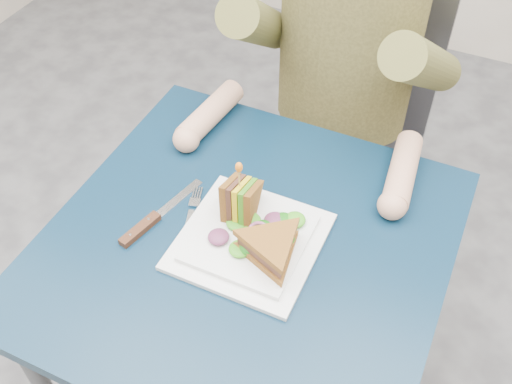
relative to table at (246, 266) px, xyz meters
The scene contains 12 objects.
table is the anchor object (origin of this frame).
chair 0.68m from the table, 90.00° to the left, with size 0.42×0.40×0.93m.
diner 0.62m from the table, 90.00° to the left, with size 0.54×0.59×0.74m.
plate 0.09m from the table, ahead, with size 0.26×0.26×0.02m.
sandwich_flat 0.14m from the table, 20.94° to the right, with size 0.19×0.19×0.05m.
sandwich_upright 0.15m from the table, 125.98° to the left, with size 0.09×0.14×0.14m.
fork 0.15m from the table, behind, with size 0.07×0.17×0.01m.
knife 0.22m from the table, 167.29° to the right, with size 0.07×0.22×0.02m.
toothpick 0.21m from the table, 125.98° to the left, with size 0.00×0.00×0.06m, color tan.
toothpick_frill 0.23m from the table, 125.98° to the left, with size 0.01×0.01×0.02m, color orange.
lettuce_spill 0.11m from the table, 38.60° to the left, with size 0.15×0.13×0.02m, color #337A14, non-canonical shape.
onion_ring 0.12m from the table, 13.73° to the left, with size 0.04×0.04×0.01m, color #9E4C7A.
Camera 1 is at (0.32, -0.64, 1.63)m, focal length 42.00 mm.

